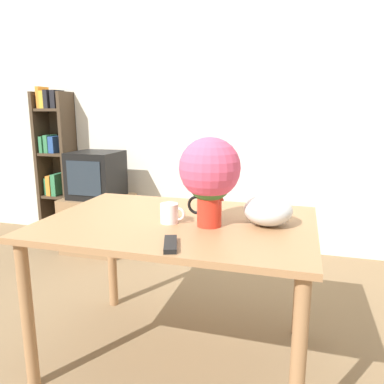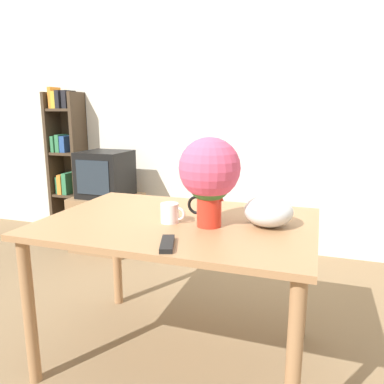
{
  "view_description": "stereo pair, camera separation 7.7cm",
  "coord_description": "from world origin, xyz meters",
  "px_view_note": "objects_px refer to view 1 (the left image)",
  "views": [
    {
      "loc": [
        0.7,
        -1.81,
        1.32
      ],
      "look_at": [
        0.21,
        -0.12,
        0.94
      ],
      "focal_mm": 35.0,
      "sensor_mm": 36.0,
      "label": 1
    },
    {
      "loc": [
        0.77,
        -1.79,
        1.32
      ],
      "look_at": [
        0.21,
        -0.12,
        0.94
      ],
      "focal_mm": 35.0,
      "sensor_mm": 36.0,
      "label": 2
    }
  ],
  "objects_px": {
    "white_bowl": "(268,210)",
    "tv_set": "(96,175)",
    "flower_vase": "(210,174)",
    "coffee_mug": "(170,213)"
  },
  "relations": [
    {
      "from": "white_bowl",
      "to": "tv_set",
      "type": "relative_size",
      "value": 0.53
    },
    {
      "from": "flower_vase",
      "to": "tv_set",
      "type": "distance_m",
      "value": 2.03
    },
    {
      "from": "white_bowl",
      "to": "tv_set",
      "type": "height_order",
      "value": "tv_set"
    },
    {
      "from": "coffee_mug",
      "to": "tv_set",
      "type": "xyz_separation_m",
      "value": [
        -1.24,
        1.41,
        -0.09
      ]
    },
    {
      "from": "coffee_mug",
      "to": "tv_set",
      "type": "bearing_deg",
      "value": 131.31
    },
    {
      "from": "tv_set",
      "to": "coffee_mug",
      "type": "bearing_deg",
      "value": -48.69
    },
    {
      "from": "white_bowl",
      "to": "tv_set",
      "type": "distance_m",
      "value": 2.16
    },
    {
      "from": "white_bowl",
      "to": "tv_set",
      "type": "xyz_separation_m",
      "value": [
        -1.71,
        1.31,
        -0.12
      ]
    },
    {
      "from": "flower_vase",
      "to": "tv_set",
      "type": "relative_size",
      "value": 0.97
    },
    {
      "from": "coffee_mug",
      "to": "tv_set",
      "type": "distance_m",
      "value": 1.88
    }
  ]
}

